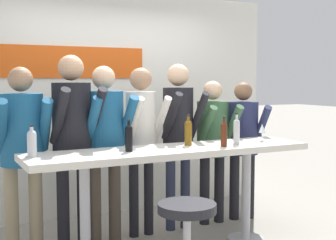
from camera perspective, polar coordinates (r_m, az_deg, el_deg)
The scene contains 16 objects.
back_wall at distance 5.71m, azimuth -6.97°, elevation 2.13°, with size 4.29×0.12×2.68m.
tasting_table at distance 4.31m, azimuth 0.57°, elevation -5.23°, with size 2.69×0.62×1.00m.
bar_stool at distance 3.59m, azimuth 2.31°, elevation -13.68°, with size 0.46×0.46×0.70m.
person_far_left at distance 4.50m, azimuth -17.36°, elevation -2.30°, with size 0.49×0.58×1.74m.
person_left at distance 4.51m, azimuth -11.59°, elevation -1.07°, with size 0.47×0.59×1.85m.
person_center_left at distance 4.63m, azimuth -7.75°, elevation -1.74°, with size 0.47×0.57×1.75m.
person_center at distance 4.79m, azimuth -3.26°, elevation -1.32°, with size 0.37×0.51×1.74m.
person_center_right at distance 4.99m, azimuth 1.29°, elevation -0.76°, with size 0.40×0.53×1.79m.
person_right at distance 5.24m, azimuth 5.48°, elevation -1.94°, with size 0.42×0.51×1.61m.
person_far_right at distance 5.46m, azimuth 9.13°, elevation -1.84°, with size 0.48×0.57×1.59m.
wine_bottle_0 at distance 4.08m, azimuth -4.79°, elevation -2.05°, with size 0.06×0.06×0.28m.
wine_bottle_1 at distance 4.54m, azimuth 8.36°, elevation -1.26°, with size 0.06×0.06×0.31m.
wine_bottle_2 at distance 4.45m, azimuth 2.48°, elevation -1.39°, with size 0.07×0.07×0.29m.
wine_bottle_3 at distance 4.39m, azimuth 6.83°, elevation -1.59°, with size 0.06×0.06×0.28m.
wine_bottle_4 at distance 3.92m, azimuth -16.26°, elevation -2.60°, with size 0.08×0.08×0.26m.
wine_glass_0 at distance 4.84m, azimuth 11.40°, elevation -1.08°, with size 0.07×0.07×0.18m.
Camera 1 is at (-1.97, -3.75, 1.62)m, focal length 50.00 mm.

